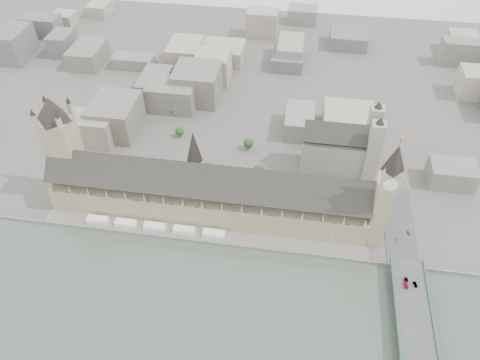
# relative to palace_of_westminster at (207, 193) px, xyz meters

# --- Properties ---
(ground) EXTENTS (900.00, 900.00, 0.00)m
(ground) POSITION_rel_palace_of_westminster_xyz_m (0.00, -19.70, -22.71)
(ground) COLOR #595651
(ground) RESTS_ON ground
(embankment_wall) EXTENTS (600.00, 1.50, 3.00)m
(embankment_wall) POSITION_rel_palace_of_westminster_xyz_m (0.00, -34.70, -21.21)
(embankment_wall) COLOR slate
(embankment_wall) RESTS_ON ground
(river_terrace) EXTENTS (270.00, 15.00, 2.00)m
(river_terrace) POSITION_rel_palace_of_westminster_xyz_m (0.00, -27.20, -21.71)
(river_terrace) COLOR slate
(river_terrace) RESTS_ON ground
(terrace_tents) EXTENTS (118.00, 7.00, 4.00)m
(terrace_tents) POSITION_rel_palace_of_westminster_xyz_m (-40.00, -26.70, -18.71)
(terrace_tents) COLOR white
(terrace_tents) RESTS_ON river_terrace
(palace_of_westminster) EXTENTS (265.00, 40.73, 55.44)m
(palace_of_westminster) POSITION_rel_palace_of_westminster_xyz_m (0.00, 0.00, 0.00)
(palace_of_westminster) COLOR gray
(palace_of_westminster) RESTS_ON ground
(elizabeth_tower) EXTENTS (17.00, 17.00, 107.50)m
(elizabeth_tower) POSITION_rel_palace_of_westminster_xyz_m (138.00, -11.70, 35.38)
(elizabeth_tower) COLOR gray
(elizabeth_tower) RESTS_ON ground
(victoria_tower) EXTENTS (30.00, 30.00, 100.00)m
(victoria_tower) POSITION_rel_palace_of_westminster_xyz_m (-122.00, 6.30, 32.50)
(victoria_tower) COLOR gray
(victoria_tower) RESTS_ON ground
(central_tower) EXTENTS (13.00, 13.00, 48.00)m
(central_tower) POSITION_rel_palace_of_westminster_xyz_m (-10.00, 6.30, 35.21)
(central_tower) COLOR tan
(central_tower) RESTS_ON ground
(westminster_bridge) EXTENTS (25.00, 325.00, 10.25)m
(westminster_bridge) POSITION_rel_palace_of_westminster_xyz_m (162.00, -107.20, -17.58)
(westminster_bridge) COLOR #474749
(westminster_bridge) RESTS_ON ground
(westminster_abbey) EXTENTS (68.00, 36.00, 64.00)m
(westminster_abbey) POSITION_rel_palace_of_westminster_xyz_m (110.92, 75.30, 2.38)
(westminster_abbey) COLOR gray
(westminster_abbey) RESTS_ON ground
(city_skyline_inland) EXTENTS (720.00, 360.00, 38.00)m
(city_skyline_inland) POSITION_rel_palace_of_westminster_xyz_m (0.00, 225.30, -3.71)
(city_skyline_inland) COLOR gray
(city_skyline_inland) RESTS_ON ground
(park_trees) EXTENTS (110.00, 30.00, 15.00)m
(park_trees) POSITION_rel_palace_of_westminster_xyz_m (-10.00, 40.30, -15.21)
(park_trees) COLOR #264B1B
(park_trees) RESTS_ON ground
(red_bus_north) EXTENTS (2.64, 9.47, 2.61)m
(red_bus_north) POSITION_rel_palace_of_westminster_xyz_m (158.63, -57.51, -11.15)
(red_bus_north) COLOR #B4142A
(red_bus_north) RESTS_ON westminster_bridge
(car_silver) EXTENTS (2.99, 5.06, 1.58)m
(car_silver) POSITION_rel_palace_of_westminster_xyz_m (165.18, -57.50, -11.67)
(car_silver) COLOR gray
(car_silver) RESTS_ON westminster_bridge
(car_approach) EXTENTS (3.00, 5.36, 1.47)m
(car_approach) POSITION_rel_palace_of_westminster_xyz_m (165.68, -8.36, -11.72)
(car_approach) COLOR gray
(car_approach) RESTS_ON westminster_bridge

